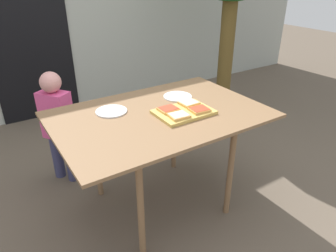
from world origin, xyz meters
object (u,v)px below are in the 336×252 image
at_px(cutting_board, 184,112).
at_px(plate_white_left, 111,111).
at_px(dining_table, 160,122).
at_px(pizza_slice_far_left, 168,109).
at_px(pizza_slice_near_right, 199,110).
at_px(plate_white_right, 178,96).
at_px(pizza_slice_far_right, 189,103).
at_px(child_left, 58,122).
at_px(pizza_slice_near_left, 179,116).

relative_size(cutting_board, plate_white_left, 1.76).
distance_m(dining_table, pizza_slice_far_left, 0.12).
bearing_deg(pizza_slice_near_right, plate_white_right, 81.55).
bearing_deg(plate_white_left, plate_white_right, -2.28).
bearing_deg(pizza_slice_far_left, plate_white_right, 43.93).
bearing_deg(dining_table, pizza_slice_far_right, -6.35).
xyz_separation_m(pizza_slice_near_right, plate_white_right, (0.05, 0.33, -0.03)).
xyz_separation_m(plate_white_left, child_left, (-0.26, 0.54, -0.24)).
xyz_separation_m(pizza_slice_near_left, plate_white_left, (-0.32, 0.36, -0.03)).
bearing_deg(child_left, pizza_slice_far_left, -53.37).
bearing_deg(pizza_slice_near_left, pizza_slice_near_right, 0.99).
bearing_deg(plate_white_left, child_left, 115.59).
bearing_deg(pizza_slice_far_right, child_left, 134.70).
relative_size(pizza_slice_near_left, plate_white_right, 0.62).
height_order(pizza_slice_near_right, plate_white_left, pizza_slice_near_right).
height_order(pizza_slice_near_right, plate_white_right, pizza_slice_near_right).
distance_m(pizza_slice_near_left, plate_white_left, 0.48).
xyz_separation_m(cutting_board, pizza_slice_far_right, (0.09, 0.07, 0.02)).
relative_size(pizza_slice_near_left, plate_white_left, 0.62).
bearing_deg(pizza_slice_near_left, plate_white_left, 131.82).
bearing_deg(dining_table, child_left, 125.59).
height_order(dining_table, child_left, child_left).
relative_size(cutting_board, pizza_slice_far_left, 2.98).
bearing_deg(plate_white_left, pizza_slice_near_right, -35.85).
height_order(dining_table, pizza_slice_near_right, pizza_slice_near_right).
xyz_separation_m(plate_white_right, child_left, (-0.79, 0.56, -0.24)).
xyz_separation_m(cutting_board, plate_white_left, (-0.40, 0.29, -0.01)).
bearing_deg(plate_white_right, pizza_slice_far_right, -101.45).
xyz_separation_m(pizza_slice_near_right, pizza_slice_far_left, (-0.17, 0.12, 0.00)).
distance_m(pizza_slice_near_right, pizza_slice_far_right, 0.13).
bearing_deg(cutting_board, plate_white_left, 143.82).
distance_m(dining_table, pizza_slice_near_left, 0.19).
relative_size(dining_table, plate_white_left, 6.60).
relative_size(cutting_board, plate_white_right, 1.76).
xyz_separation_m(pizza_slice_far_right, plate_white_right, (0.04, 0.20, -0.03)).
bearing_deg(pizza_slice_near_right, pizza_slice_far_right, 86.38).
height_order(pizza_slice_far_right, plate_white_right, pizza_slice_far_right).
bearing_deg(pizza_slice_far_right, cutting_board, -143.75).
distance_m(dining_table, plate_white_left, 0.34).
bearing_deg(child_left, cutting_board, -51.59).
distance_m(pizza_slice_far_right, plate_white_right, 0.21).
height_order(pizza_slice_near_left, plate_white_left, pizza_slice_near_left).
distance_m(pizza_slice_far_right, child_left, 1.10).
xyz_separation_m(dining_table, pizza_slice_far_right, (0.23, -0.03, 0.10)).
bearing_deg(child_left, pizza_slice_far_right, -45.30).
relative_size(pizza_slice_far_left, pizza_slice_near_left, 0.96).
xyz_separation_m(cutting_board, plate_white_right, (0.14, 0.27, -0.01)).
bearing_deg(pizza_slice_far_right, pizza_slice_far_left, -176.77).
height_order(pizza_slice_far_left, child_left, child_left).
xyz_separation_m(pizza_slice_near_right, child_left, (-0.74, 0.89, -0.26)).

